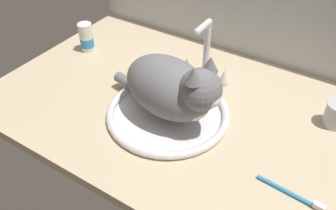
% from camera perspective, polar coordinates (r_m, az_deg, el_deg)
% --- Properties ---
extents(countertop, '(1.10, 0.74, 0.03)m').
position_cam_1_polar(countertop, '(1.08, 0.93, -0.07)').
color(countertop, '#CCB793').
rests_on(countertop, ground).
extents(backsplash_wall, '(1.10, 0.02, 0.40)m').
position_cam_1_polar(backsplash_wall, '(1.28, 10.39, 15.85)').
color(backsplash_wall, '#B2B7BC').
rests_on(backsplash_wall, ground).
extents(sink_basin, '(0.36, 0.36, 0.02)m').
position_cam_1_polar(sink_basin, '(1.01, 0.00, -1.31)').
color(sink_basin, white).
rests_on(sink_basin, countertop).
extents(faucet, '(0.17, 0.10, 0.21)m').
position_cam_1_polar(faucet, '(1.13, 6.03, 7.66)').
color(faucet, silver).
rests_on(faucet, countertop).
extents(cat, '(0.38, 0.21, 0.21)m').
position_cam_1_polar(cat, '(0.94, 0.98, 2.75)').
color(cat, slate).
rests_on(cat, sink_basin).
extents(metal_jar, '(0.06, 0.06, 0.07)m').
position_cam_1_polar(metal_jar, '(1.07, 25.60, -1.44)').
color(metal_jar, '#B2B5BA').
rests_on(metal_jar, countertop).
extents(pill_bottle, '(0.05, 0.05, 0.11)m').
position_cam_1_polar(pill_bottle, '(1.33, -13.12, 10.51)').
color(pill_bottle, white).
rests_on(pill_bottle, countertop).
extents(toothbrush, '(0.16, 0.02, 0.02)m').
position_cam_1_polar(toothbrush, '(0.88, 19.42, -13.41)').
color(toothbrush, '#338CD1').
rests_on(toothbrush, countertop).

